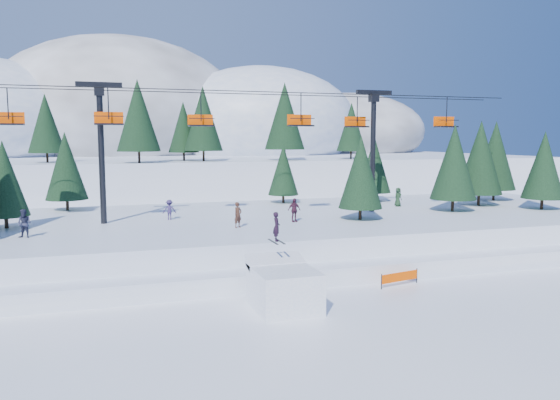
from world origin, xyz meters
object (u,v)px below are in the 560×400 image
object	(u,v)px
banner_far	(396,268)
banner_near	(400,277)
jump_kicker	(283,286)
chairlift	(248,131)

from	to	relation	value
banner_far	banner_near	bearing A→B (deg)	-115.26
jump_kicker	banner_near	distance (m)	8.16
chairlift	banner_near	world-z (taller)	chairlift
jump_kicker	banner_far	world-z (taller)	jump_kicker
banner_near	banner_far	world-z (taller)	same
chairlift	banner_far	world-z (taller)	chairlift
jump_kicker	chairlift	xyz separation A→B (m)	(2.26, 15.82, 8.17)
jump_kicker	banner_near	xyz separation A→B (m)	(7.92, 1.88, -0.61)
banner_far	jump_kicker	bearing A→B (deg)	-155.71
banner_far	chairlift	bearing A→B (deg)	119.54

